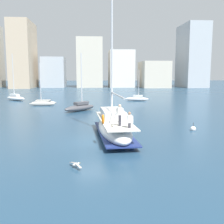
{
  "coord_description": "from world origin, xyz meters",
  "views": [
    {
      "loc": [
        -0.06,
        -19.8,
        5.14
      ],
      "look_at": [
        1.76,
        3.43,
        1.8
      ],
      "focal_mm": 42.33,
      "sensor_mm": 36.0,
      "label": 1
    }
  ],
  "objects_px": {
    "moored_sloop_near": "(43,102)",
    "moored_sloop_far": "(15,97)",
    "main_sailboat": "(114,126)",
    "mooring_buoy": "(193,129)",
    "moored_cutter_left": "(137,98)",
    "seagull": "(76,164)",
    "moored_catamaran": "(80,107)"
  },
  "relations": [
    {
      "from": "moored_sloop_far",
      "to": "moored_cutter_left",
      "type": "distance_m",
      "value": 23.96
    },
    {
      "from": "moored_sloop_near",
      "to": "seagull",
      "type": "height_order",
      "value": "moored_sloop_near"
    },
    {
      "from": "moored_cutter_left",
      "to": "mooring_buoy",
      "type": "relative_size",
      "value": 7.01
    },
    {
      "from": "moored_catamaran",
      "to": "mooring_buoy",
      "type": "bearing_deg",
      "value": -51.88
    },
    {
      "from": "main_sailboat",
      "to": "moored_sloop_near",
      "type": "bearing_deg",
      "value": 113.06
    },
    {
      "from": "moored_sloop_near",
      "to": "moored_cutter_left",
      "type": "bearing_deg",
      "value": 19.51
    },
    {
      "from": "moored_sloop_near",
      "to": "moored_sloop_far",
      "type": "height_order",
      "value": "moored_sloop_far"
    },
    {
      "from": "moored_sloop_near",
      "to": "moored_cutter_left",
      "type": "relative_size",
      "value": 1.16
    },
    {
      "from": "main_sailboat",
      "to": "moored_catamaran",
      "type": "distance_m",
      "value": 16.16
    },
    {
      "from": "mooring_buoy",
      "to": "moored_catamaran",
      "type": "bearing_deg",
      "value": 128.12
    },
    {
      "from": "moored_catamaran",
      "to": "mooring_buoy",
      "type": "xyz_separation_m",
      "value": [
        10.93,
        -13.93,
        -0.43
      ]
    },
    {
      "from": "moored_catamaran",
      "to": "moored_cutter_left",
      "type": "relative_size",
      "value": 1.35
    },
    {
      "from": "moored_sloop_near",
      "to": "seagull",
      "type": "bearing_deg",
      "value": -76.72
    },
    {
      "from": "seagull",
      "to": "moored_sloop_near",
      "type": "bearing_deg",
      "value": 103.28
    },
    {
      "from": "moored_sloop_far",
      "to": "moored_catamaran",
      "type": "bearing_deg",
      "value": -50.44
    },
    {
      "from": "mooring_buoy",
      "to": "moored_cutter_left",
      "type": "bearing_deg",
      "value": 91.01
    },
    {
      "from": "main_sailboat",
      "to": "moored_sloop_far",
      "type": "bearing_deg",
      "value": 117.72
    },
    {
      "from": "moored_sloop_near",
      "to": "mooring_buoy",
      "type": "distance_m",
      "value": 27.57
    },
    {
      "from": "main_sailboat",
      "to": "seagull",
      "type": "distance_m",
      "value": 7.71
    },
    {
      "from": "moored_catamaran",
      "to": "seagull",
      "type": "xyz_separation_m",
      "value": [
        0.72,
        -22.97,
        -0.37
      ]
    },
    {
      "from": "moored_sloop_near",
      "to": "main_sailboat",
      "type": "bearing_deg",
      "value": -66.94
    },
    {
      "from": "main_sailboat",
      "to": "moored_sloop_near",
      "type": "distance_m",
      "value": 25.26
    },
    {
      "from": "mooring_buoy",
      "to": "moored_sloop_far",
      "type": "bearing_deg",
      "value": 128.9
    },
    {
      "from": "moored_sloop_far",
      "to": "seagull",
      "type": "distance_m",
      "value": 41.6
    },
    {
      "from": "moored_cutter_left",
      "to": "seagull",
      "type": "xyz_separation_m",
      "value": [
        -9.73,
        -36.42,
        -0.28
      ]
    },
    {
      "from": "main_sailboat",
      "to": "moored_sloop_far",
      "type": "distance_m",
      "value": 36.1
    },
    {
      "from": "moored_sloop_near",
      "to": "moored_sloop_far",
      "type": "bearing_deg",
      "value": 128.34
    },
    {
      "from": "moored_catamaran",
      "to": "mooring_buoy",
      "type": "relative_size",
      "value": 9.45
    },
    {
      "from": "moored_cutter_left",
      "to": "seagull",
      "type": "height_order",
      "value": "moored_cutter_left"
    },
    {
      "from": "main_sailboat",
      "to": "moored_catamaran",
      "type": "relative_size",
      "value": 1.68
    },
    {
      "from": "moored_catamaran",
      "to": "seagull",
      "type": "distance_m",
      "value": 22.99
    },
    {
      "from": "main_sailboat",
      "to": "seagull",
      "type": "relative_size",
      "value": 12.61
    }
  ]
}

